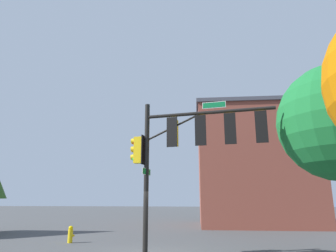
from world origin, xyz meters
The scene contains 3 objects.
signal_pole_assembly centered at (1.77, -0.31, 4.41)m, with size 5.79×1.57×6.15m.
fire_hydrant centered at (-4.46, 3.45, 0.41)m, with size 0.33×0.24×0.83m.
brick_building centered at (6.86, 13.77, 4.88)m, with size 9.40×7.77×9.73m.
Camera 1 is at (2.03, -12.11, 2.31)m, focal length 31.84 mm.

